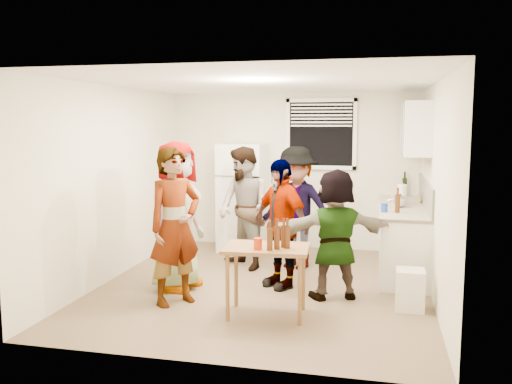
% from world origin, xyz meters
% --- Properties ---
extents(room, '(4.00, 4.50, 2.50)m').
position_xyz_m(room, '(0.00, 0.00, 0.00)').
color(room, '#EDE8CF').
rests_on(room, ground).
extents(window, '(1.12, 0.10, 1.06)m').
position_xyz_m(window, '(0.45, 2.21, 1.85)').
color(window, white).
rests_on(window, room).
extents(refrigerator, '(0.70, 0.70, 1.70)m').
position_xyz_m(refrigerator, '(-0.75, 1.88, 0.85)').
color(refrigerator, white).
rests_on(refrigerator, ground).
extents(counter_lower, '(0.60, 2.20, 0.86)m').
position_xyz_m(counter_lower, '(1.70, 1.15, 0.43)').
color(counter_lower, white).
rests_on(counter_lower, ground).
extents(countertop, '(0.64, 2.22, 0.04)m').
position_xyz_m(countertop, '(1.70, 1.15, 0.88)').
color(countertop, beige).
rests_on(countertop, counter_lower).
extents(backsplash, '(0.03, 2.20, 0.36)m').
position_xyz_m(backsplash, '(1.99, 1.15, 1.08)').
color(backsplash, '#B1AEA2').
rests_on(backsplash, countertop).
extents(upper_cabinets, '(0.34, 1.60, 0.70)m').
position_xyz_m(upper_cabinets, '(1.83, 1.35, 1.95)').
color(upper_cabinets, white).
rests_on(upper_cabinets, room).
extents(kettle, '(0.28, 0.25, 0.19)m').
position_xyz_m(kettle, '(1.65, 1.02, 0.90)').
color(kettle, silver).
rests_on(kettle, countertop).
extents(paper_towel, '(0.13, 0.13, 0.28)m').
position_xyz_m(paper_towel, '(1.68, 1.28, 0.90)').
color(paper_towel, white).
rests_on(paper_towel, countertop).
extents(wine_bottle, '(0.07, 0.07, 0.28)m').
position_xyz_m(wine_bottle, '(1.75, 2.15, 0.90)').
color(wine_bottle, black).
rests_on(wine_bottle, countertop).
extents(beer_bottle_counter, '(0.06, 0.06, 0.24)m').
position_xyz_m(beer_bottle_counter, '(1.60, 0.55, 0.90)').
color(beer_bottle_counter, '#47230C').
rests_on(beer_bottle_counter, countertop).
extents(blue_cup, '(0.08, 0.08, 0.11)m').
position_xyz_m(blue_cup, '(1.44, 0.57, 0.90)').
color(blue_cup, '#183EA5').
rests_on(blue_cup, countertop).
extents(picture_frame, '(0.02, 0.18, 0.15)m').
position_xyz_m(picture_frame, '(1.92, 1.55, 0.98)').
color(picture_frame, '#D4C64A').
rests_on(picture_frame, countertop).
extents(trash_bin, '(0.31, 0.31, 0.44)m').
position_xyz_m(trash_bin, '(1.73, -0.47, 0.25)').
color(trash_bin, silver).
rests_on(trash_bin, ground).
extents(serving_table, '(0.91, 0.64, 0.74)m').
position_xyz_m(serving_table, '(0.24, -0.99, 0.00)').
color(serving_table, brown).
rests_on(serving_table, ground).
extents(beer_bottle_table, '(0.06, 0.06, 0.24)m').
position_xyz_m(beer_bottle_table, '(0.36, -1.08, 0.74)').
color(beer_bottle_table, '#47230C').
rests_on(beer_bottle_table, serving_table).
extents(red_cup, '(0.09, 0.09, 0.12)m').
position_xyz_m(red_cup, '(0.17, -1.13, 0.74)').
color(red_cup, '#BE3007').
rests_on(red_cup, serving_table).
extents(guest_grey, '(1.93, 1.17, 0.58)m').
position_xyz_m(guest_grey, '(-1.02, -0.30, 0.00)').
color(guest_grey, gray).
rests_on(guest_grey, ground).
extents(guest_stripe, '(1.79, 1.58, 0.42)m').
position_xyz_m(guest_stripe, '(-0.84, -0.84, 0.00)').
color(guest_stripe, '#141933').
rests_on(guest_stripe, ground).
extents(guest_back_left, '(1.76, 1.82, 0.65)m').
position_xyz_m(guest_back_left, '(-0.45, 0.78, 0.00)').
color(guest_back_left, brown).
rests_on(guest_back_left, ground).
extents(guest_back_right, '(1.63, 1.98, 0.63)m').
position_xyz_m(guest_back_right, '(0.26, 0.96, 0.00)').
color(guest_back_right, '#404045').
rests_on(guest_back_right, ground).
extents(guest_black, '(1.73, 1.83, 0.39)m').
position_xyz_m(guest_black, '(0.19, 0.04, 0.00)').
color(guest_black, black).
rests_on(guest_black, ground).
extents(guest_orange, '(1.85, 1.91, 0.45)m').
position_xyz_m(guest_orange, '(0.89, -0.25, 0.00)').
color(guest_orange, '#EA8145').
rests_on(guest_orange, ground).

